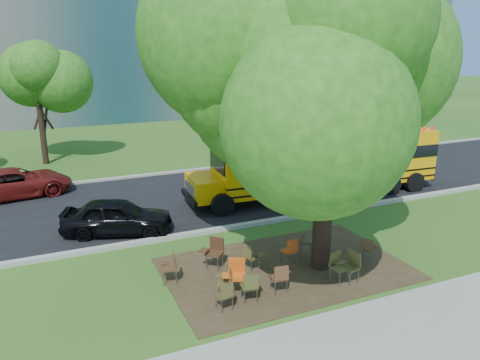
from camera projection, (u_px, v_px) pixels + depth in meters
name	position (u px, v px, depth m)	size (l,w,h in m)	color
ground	(248.00, 268.00, 13.89)	(160.00, 160.00, 0.00)	#255019
dirt_patch	(286.00, 268.00, 13.83)	(7.00, 4.50, 0.03)	#382819
asphalt_road	(180.00, 199.00, 20.03)	(80.00, 8.00, 0.04)	black
kerb_near	(212.00, 230.00, 16.50)	(80.00, 0.25, 0.14)	gray
kerb_far	(156.00, 174.00, 23.62)	(80.00, 0.25, 0.14)	gray
bg_tree_2	(37.00, 87.00, 24.83)	(4.80, 4.80, 6.62)	black
bg_tree_3	(272.00, 68.00, 27.88)	(5.60, 5.60, 7.84)	black
bg_tree_4	(388.00, 77.00, 30.29)	(5.00, 5.00, 6.85)	black
main_tree	(330.00, 90.00, 12.48)	(7.20, 7.20, 8.82)	black
school_bus	(325.00, 160.00, 20.29)	(11.21, 3.16, 2.71)	orange
chair_0	(226.00, 293.00, 11.54)	(0.52, 0.52, 0.78)	#453B1E
chair_1	(251.00, 284.00, 11.89)	(0.61, 0.49, 0.84)	#423F1C
chair_2	(226.00, 280.00, 12.17)	(0.51, 0.65, 0.80)	#4B4420
chair_3	(236.00, 273.00, 12.34)	(0.78, 0.61, 0.97)	#CC5415
chair_4	(281.00, 276.00, 12.33)	(0.60, 0.50, 0.85)	#512E1D
chair_5	(338.00, 264.00, 12.90)	(0.61, 0.63, 0.90)	#4C4520
chair_6	(350.00, 264.00, 12.91)	(0.66, 0.62, 0.91)	brown
chair_7	(368.00, 247.00, 14.16)	(0.67, 0.53, 0.78)	#4D331B
chair_8	(170.00, 264.00, 12.91)	(0.52, 0.64, 0.88)	#4A2F1A
chair_9	(214.00, 250.00, 13.75)	(0.81, 0.64, 0.95)	#432817
chair_10	(251.00, 255.00, 13.58)	(0.59, 0.56, 0.82)	#4D4421
chair_11	(291.00, 248.00, 14.02)	(0.55, 0.56, 0.82)	#D44C16
chair_12	(304.00, 240.00, 14.64)	(0.50, 0.63, 0.79)	#4D4621
black_car	(117.00, 217.00, 16.22)	(1.51, 3.75, 1.28)	black
bg_car_red	(16.00, 183.00, 20.18)	(2.12, 4.59, 1.28)	#5D120F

